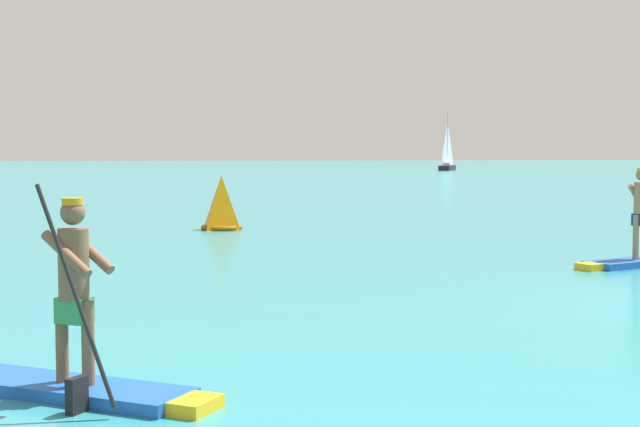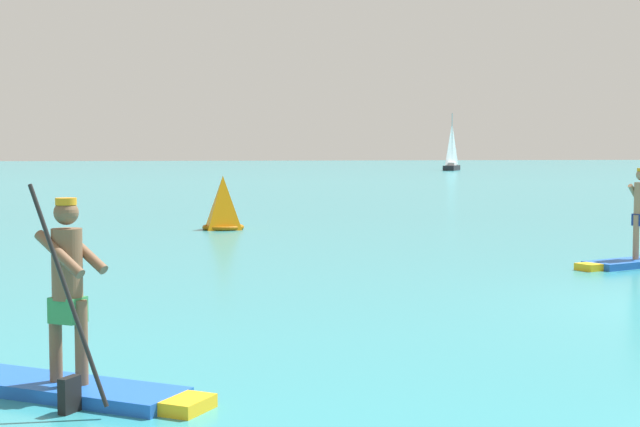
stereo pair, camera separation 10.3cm
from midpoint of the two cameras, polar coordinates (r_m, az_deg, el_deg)
paddleboarder_near_left at (r=8.35m, az=-15.03°, el=-8.21°), size 2.53×2.08×1.86m
race_marker_buoy at (r=25.34m, az=-5.82°, el=0.51°), size 1.30×1.30×1.46m
sailboat_right_horizon at (r=109.10m, az=8.07°, el=3.09°), size 3.80×5.42×6.61m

